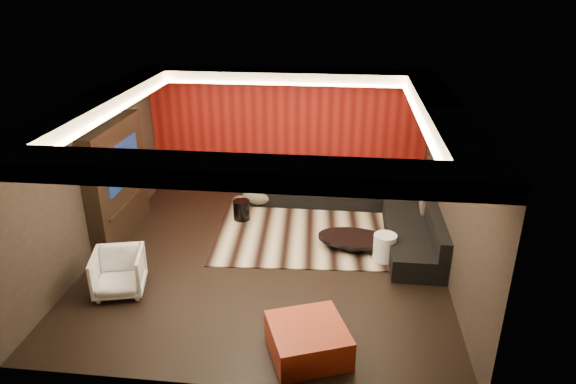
# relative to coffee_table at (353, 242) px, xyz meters

# --- Properties ---
(floor) EXTENTS (6.00, 6.00, 0.02)m
(floor) POSITION_rel_coffee_table_xyz_m (-1.50, -0.57, -0.14)
(floor) COLOR black
(floor) RESTS_ON ground
(ceiling) EXTENTS (6.00, 6.00, 0.02)m
(ceiling) POSITION_rel_coffee_table_xyz_m (-1.50, -0.57, 2.68)
(ceiling) COLOR silver
(ceiling) RESTS_ON ground
(wall_back) EXTENTS (6.00, 0.02, 2.80)m
(wall_back) POSITION_rel_coffee_table_xyz_m (-1.50, 2.44, 1.27)
(wall_back) COLOR black
(wall_back) RESTS_ON ground
(wall_left) EXTENTS (0.02, 6.00, 2.80)m
(wall_left) POSITION_rel_coffee_table_xyz_m (-4.51, -0.57, 1.27)
(wall_left) COLOR black
(wall_left) RESTS_ON ground
(wall_right) EXTENTS (0.02, 6.00, 2.80)m
(wall_right) POSITION_rel_coffee_table_xyz_m (1.51, -0.57, 1.27)
(wall_right) COLOR black
(wall_right) RESTS_ON ground
(red_feature_wall) EXTENTS (5.98, 0.05, 2.78)m
(red_feature_wall) POSITION_rel_coffee_table_xyz_m (-1.50, 2.40, 1.27)
(red_feature_wall) COLOR #6B0C0A
(red_feature_wall) RESTS_ON ground
(soffit_back) EXTENTS (6.00, 0.60, 0.22)m
(soffit_back) POSITION_rel_coffee_table_xyz_m (-1.50, 2.13, 2.56)
(soffit_back) COLOR silver
(soffit_back) RESTS_ON ground
(soffit_front) EXTENTS (6.00, 0.60, 0.22)m
(soffit_front) POSITION_rel_coffee_table_xyz_m (-1.50, -3.27, 2.56)
(soffit_front) COLOR silver
(soffit_front) RESTS_ON ground
(soffit_left) EXTENTS (0.60, 4.80, 0.22)m
(soffit_left) POSITION_rel_coffee_table_xyz_m (-4.20, -0.57, 2.56)
(soffit_left) COLOR silver
(soffit_left) RESTS_ON ground
(soffit_right) EXTENTS (0.60, 4.80, 0.22)m
(soffit_right) POSITION_rel_coffee_table_xyz_m (1.20, -0.57, 2.56)
(soffit_right) COLOR silver
(soffit_right) RESTS_ON ground
(cove_back) EXTENTS (4.80, 0.08, 0.04)m
(cove_back) POSITION_rel_coffee_table_xyz_m (-1.50, 1.79, 2.47)
(cove_back) COLOR #FFD899
(cove_back) RESTS_ON ground
(cove_front) EXTENTS (4.80, 0.08, 0.04)m
(cove_front) POSITION_rel_coffee_table_xyz_m (-1.50, -2.93, 2.47)
(cove_front) COLOR #FFD899
(cove_front) RESTS_ON ground
(cove_left) EXTENTS (0.08, 4.80, 0.04)m
(cove_left) POSITION_rel_coffee_table_xyz_m (-3.86, -0.57, 2.47)
(cove_left) COLOR #FFD899
(cove_left) RESTS_ON ground
(cove_right) EXTENTS (0.08, 4.80, 0.04)m
(cove_right) POSITION_rel_coffee_table_xyz_m (0.86, -0.57, 2.47)
(cove_right) COLOR #FFD899
(cove_right) RESTS_ON ground
(tv_surround) EXTENTS (0.30, 2.00, 2.20)m
(tv_surround) POSITION_rel_coffee_table_xyz_m (-4.35, 0.03, 0.97)
(tv_surround) COLOR black
(tv_surround) RESTS_ON ground
(tv_screen) EXTENTS (0.04, 1.30, 0.80)m
(tv_screen) POSITION_rel_coffee_table_xyz_m (-4.19, 0.03, 1.32)
(tv_screen) COLOR black
(tv_screen) RESTS_ON ground
(tv_shelf) EXTENTS (0.04, 1.60, 0.04)m
(tv_shelf) POSITION_rel_coffee_table_xyz_m (-4.19, 0.03, 0.57)
(tv_shelf) COLOR black
(tv_shelf) RESTS_ON ground
(rug) EXTENTS (4.17, 3.24, 0.02)m
(rug) POSITION_rel_coffee_table_xyz_m (-0.62, 0.69, -0.12)
(rug) COLOR beige
(rug) RESTS_ON floor
(coffee_table) EXTENTS (1.42, 1.42, 0.22)m
(coffee_table) POSITION_rel_coffee_table_xyz_m (0.00, 0.00, 0.00)
(coffee_table) COLOR black
(coffee_table) RESTS_ON rug
(drum_stool) EXTENTS (0.45, 0.45, 0.40)m
(drum_stool) POSITION_rel_coffee_table_xyz_m (-2.24, 0.93, 0.09)
(drum_stool) COLOR black
(drum_stool) RESTS_ON rug
(striped_pouf) EXTENTS (0.79, 0.79, 0.39)m
(striped_pouf) POSITION_rel_coffee_table_xyz_m (-2.02, 1.77, 0.09)
(striped_pouf) COLOR #BDAD92
(striped_pouf) RESTS_ON rug
(white_side_table) EXTENTS (0.50, 0.50, 0.49)m
(white_side_table) POSITION_rel_coffee_table_xyz_m (0.53, -0.35, 0.12)
(white_side_table) COLOR white
(white_side_table) RESTS_ON floor
(orange_ottoman) EXTENTS (1.24, 1.24, 0.43)m
(orange_ottoman) POSITION_rel_coffee_table_xyz_m (-0.61, -2.87, 0.08)
(orange_ottoman) COLOR maroon
(orange_ottoman) RESTS_ON floor
(armchair) EXTENTS (0.90, 0.92, 0.69)m
(armchair) POSITION_rel_coffee_table_xyz_m (-3.64, -1.78, 0.22)
(armchair) COLOR silver
(armchair) RESTS_ON floor
(sectional_sofa) EXTENTS (3.65, 3.50, 0.75)m
(sectional_sofa) POSITION_rel_coffee_table_xyz_m (0.24, 1.29, 0.13)
(sectional_sofa) COLOR black
(sectional_sofa) RESTS_ON floor
(throw_pillows) EXTENTS (3.11, 1.65, 0.50)m
(throw_pillows) POSITION_rel_coffee_table_xyz_m (0.13, 1.72, 0.49)
(throw_pillows) COLOR #C9AA93
(throw_pillows) RESTS_ON sectional_sofa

